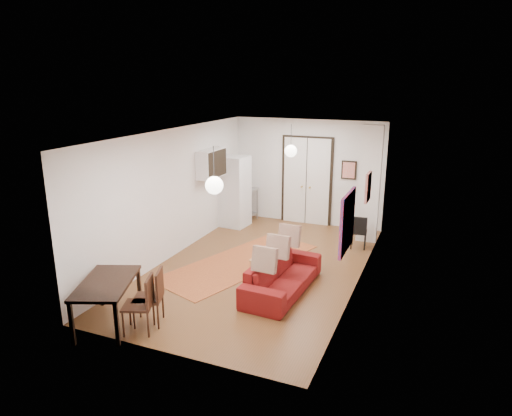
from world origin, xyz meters
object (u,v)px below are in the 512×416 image
at_px(dining_table, 106,286).
at_px(dining_chair_near, 151,291).
at_px(sofa, 282,275).
at_px(dining_chair_far, 141,298).
at_px(kitchen_counter, 239,202).
at_px(coffee_table, 270,262).
at_px(black_side_chair, 360,228).
at_px(fridge, 235,191).

distance_m(dining_table, dining_chair_near, 0.72).
bearing_deg(sofa, dining_chair_far, 145.51).
bearing_deg(kitchen_counter, sofa, -46.84).
bearing_deg(dining_table, dining_chair_near, 31.38).
bearing_deg(kitchen_counter, coffee_table, -47.58).
bearing_deg(dining_table, kitchen_counter, 93.15).
bearing_deg(dining_chair_far, dining_chair_near, 158.54).
height_order(dining_chair_near, black_side_chair, dining_chair_near).
bearing_deg(black_side_chair, kitchen_counter, -17.16).
height_order(sofa, coffee_table, sofa).
bearing_deg(dining_table, black_side_chair, 58.89).
relative_size(coffee_table, fridge, 0.41).
height_order(fridge, black_side_chair, fridge).
relative_size(sofa, kitchen_counter, 1.72).
relative_size(coffee_table, dining_table, 0.51).
bearing_deg(dining_chair_near, dining_table, -80.08).
distance_m(dining_table, black_side_chair, 6.15).
bearing_deg(kitchen_counter, fridge, -79.54).
bearing_deg(dining_table, fridge, 93.19).
distance_m(coffee_table, kitchen_counter, 3.74).
xyz_separation_m(dining_table, black_side_chair, (3.17, 5.26, -0.21)).
xyz_separation_m(kitchen_counter, dining_table, (0.33, -5.92, 0.08)).
xyz_separation_m(dining_chair_far, black_side_chair, (2.57, 5.16, -0.08)).
bearing_deg(dining_chair_far, black_side_chair, 132.05).
xyz_separation_m(kitchen_counter, fridge, (0.01, -0.31, 0.38)).
bearing_deg(fridge, black_side_chair, -1.16).
bearing_deg(kitchen_counter, dining_table, -78.85).
distance_m(sofa, black_side_chair, 3.14).
distance_m(dining_chair_near, dining_chair_far, 0.27).
distance_m(dining_chair_near, black_side_chair, 5.53).
bearing_deg(coffee_table, dining_chair_near, -115.41).
xyz_separation_m(kitchen_counter, dining_chair_near, (0.93, -5.56, -0.05)).
height_order(coffee_table, kitchen_counter, kitchen_counter).
height_order(coffee_table, dining_chair_near, dining_chair_near).
bearing_deg(kitchen_counter, dining_chair_far, -72.97).
bearing_deg(dining_table, dining_chair_far, 8.97).
distance_m(kitchen_counter, fridge, 0.49).
distance_m(kitchen_counter, dining_chair_far, 5.90).
bearing_deg(fridge, sofa, -47.87).
relative_size(fridge, dining_chair_far, 2.05).
height_order(fridge, dining_chair_near, fridge).
distance_m(sofa, dining_chair_far, 2.73).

